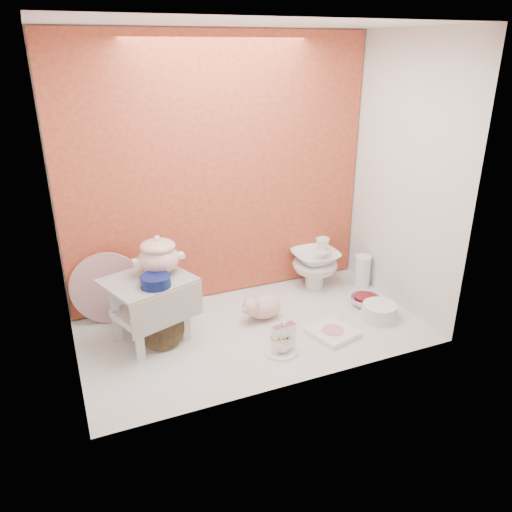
{
  "coord_description": "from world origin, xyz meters",
  "views": [
    {
      "loc": [
        -0.91,
        -2.15,
        1.41
      ],
      "look_at": [
        0.02,
        0.02,
        0.42
      ],
      "focal_mm": 35.22,
      "sensor_mm": 36.0,
      "label": 1
    }
  ],
  "objects": [
    {
      "name": "cobalt_bowl",
      "position": [
        -0.5,
        0.03,
        0.37
      ],
      "size": [
        0.17,
        0.17,
        0.05
      ],
      "primitive_type": "cylinder",
      "rotation": [
        0.0,
        0.0,
        0.13
      ],
      "color": "#0A154C",
      "rests_on": "step_stool"
    },
    {
      "name": "clear_glass_vase",
      "position": [
        0.83,
        0.23,
        0.1
      ],
      "size": [
        0.13,
        0.13,
        0.2
      ],
      "primitive_type": "cylinder",
      "rotation": [
        0.0,
        0.0,
        -0.4
      ],
      "color": "silver",
      "rests_on": "ground"
    },
    {
      "name": "step_stool",
      "position": [
        -0.52,
        0.13,
        0.17
      ],
      "size": [
        0.49,
        0.46,
        0.34
      ],
      "primitive_type": null,
      "rotation": [
        0.0,
        0.0,
        0.34
      ],
      "color": "silver",
      "rests_on": "ground"
    },
    {
      "name": "gold_rim_teacup",
      "position": [
        0.04,
        -0.25,
        0.05
      ],
      "size": [
        0.13,
        0.13,
        0.08
      ],
      "primitive_type": "imported",
      "rotation": [
        0.0,
        0.0,
        0.27
      ],
      "color": "white",
      "rests_on": "teacup_saucer"
    },
    {
      "name": "porcelain_tower",
      "position": [
        0.56,
        0.34,
        0.16
      ],
      "size": [
        0.33,
        0.33,
        0.32
      ],
      "primitive_type": null,
      "rotation": [
        0.0,
        0.0,
        -0.17
      ],
      "color": "white",
      "rests_on": "ground"
    },
    {
      "name": "plush_pig",
      "position": [
        0.1,
        0.09,
        0.07
      ],
      "size": [
        0.27,
        0.2,
        0.15
      ],
      "primitive_type": "ellipsoid",
      "rotation": [
        0.0,
        0.0,
        -0.14
      ],
      "color": "#D7A697",
      "rests_on": "ground"
    },
    {
      "name": "teacup_saucer",
      "position": [
        0.04,
        -0.25,
        0.01
      ],
      "size": [
        0.19,
        0.19,
        0.01
      ],
      "primitive_type": "cylinder",
      "rotation": [
        0.0,
        0.0,
        0.18
      ],
      "color": "white",
      "rests_on": "ground"
    },
    {
      "name": "dinner_plate_stack",
      "position": [
        0.69,
        -0.16,
        0.04
      ],
      "size": [
        0.25,
        0.25,
        0.09
      ],
      "primitive_type": "cylinder",
      "rotation": [
        0.0,
        0.0,
        0.23
      ],
      "color": "white",
      "rests_on": "ground"
    },
    {
      "name": "lacquer_tray",
      "position": [
        -0.49,
        0.02,
        0.11
      ],
      "size": [
        0.23,
        0.1,
        0.22
      ],
      "primitive_type": null,
      "rotation": [
        0.0,
        0.0,
        -0.02
      ],
      "color": "black",
      "rests_on": "ground"
    },
    {
      "name": "mantel_clock",
      "position": [
        0.05,
        -0.25,
        0.09
      ],
      "size": [
        0.12,
        0.06,
        0.17
      ],
      "primitive_type": "cube",
      "rotation": [
        0.0,
        0.0,
        0.14
      ],
      "color": "silver",
      "rests_on": "ground"
    },
    {
      "name": "lattice_dish",
      "position": [
        0.36,
        -0.21,
        0.02
      ],
      "size": [
        0.26,
        0.26,
        0.03
      ],
      "primitive_type": "cube",
      "rotation": [
        0.0,
        0.0,
        0.25
      ],
      "color": "white",
      "rests_on": "ground"
    },
    {
      "name": "crystal_bowl",
      "position": [
        0.71,
        -0.0,
        0.03
      ],
      "size": [
        0.23,
        0.23,
        0.05
      ],
      "primitive_type": "imported",
      "rotation": [
        0.0,
        0.0,
        -0.37
      ],
      "color": "silver",
      "rests_on": "ground"
    },
    {
      "name": "ground",
      "position": [
        0.0,
        0.0,
        0.0
      ],
      "size": [
        1.8,
        1.8,
        0.0
      ],
      "primitive_type": "plane",
      "color": "silver",
      "rests_on": "ground"
    },
    {
      "name": "soup_tureen",
      "position": [
        -0.45,
        0.17,
        0.45
      ],
      "size": [
        0.29,
        0.29,
        0.21
      ],
      "primitive_type": null,
      "rotation": [
        0.0,
        0.0,
        0.2
      ],
      "color": "white",
      "rests_on": "step_stool"
    },
    {
      "name": "floral_platter",
      "position": [
        -0.69,
        0.4,
        0.2
      ],
      "size": [
        0.4,
        0.15,
        0.4
      ],
      "primitive_type": null,
      "rotation": [
        0.0,
        0.0,
        -0.24
      ],
      "color": "silver",
      "rests_on": "ground"
    },
    {
      "name": "blue_white_vase",
      "position": [
        -0.57,
        0.37,
        0.12
      ],
      "size": [
        0.26,
        0.26,
        0.23
      ],
      "primitive_type": "imported",
      "rotation": [
        0.0,
        0.0,
        -0.2
      ],
      "color": "silver",
      "rests_on": "ground"
    },
    {
      "name": "niche_shell",
      "position": [
        0.0,
        0.18,
        0.93
      ],
      "size": [
        1.86,
        1.03,
        1.53
      ],
      "color": "#BF602F",
      "rests_on": "ground"
    }
  ]
}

